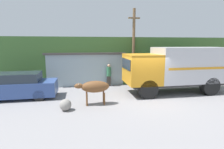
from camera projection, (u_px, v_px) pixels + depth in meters
The scene contains 9 objects.
ground_plane at pixel (147, 99), 10.50m from camera, with size 60.00×60.00×0.00m, color gray.
hillside_embankment at pixel (120, 58), 17.17m from camera, with size 32.00×6.32×3.82m.
building_backdrop at pixel (86, 67), 14.67m from camera, with size 6.22×2.70×2.63m.
cargo_truck at pixel (178, 67), 11.69m from camera, with size 6.88×2.34×3.07m.
brown_cow at pixel (94, 87), 9.46m from camera, with size 1.88×0.64×1.32m.
parked_suv at pixel (16, 86), 10.54m from camera, with size 4.73×1.71×1.58m.
pedestrian_on_hill at pixel (109, 74), 13.65m from camera, with size 0.37×0.37×1.74m.
utility_pole at pixel (133, 46), 13.73m from camera, with size 0.90×0.22×5.95m.
roadside_rock at pixel (66, 105), 8.70m from camera, with size 0.58×0.58×0.58m.
Camera 1 is at (-3.90, -9.53, 3.30)m, focal length 28.00 mm.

